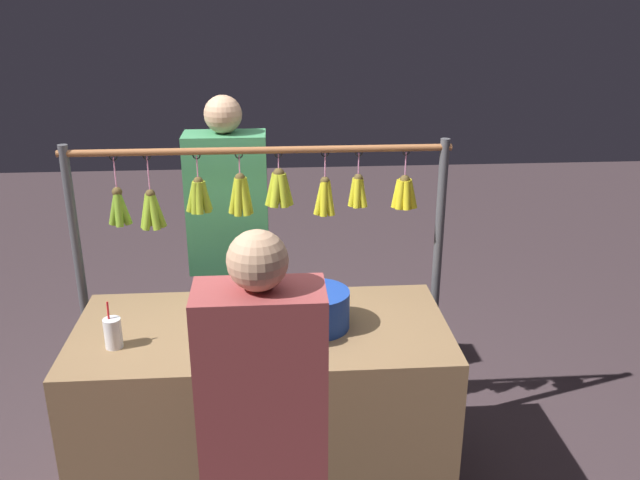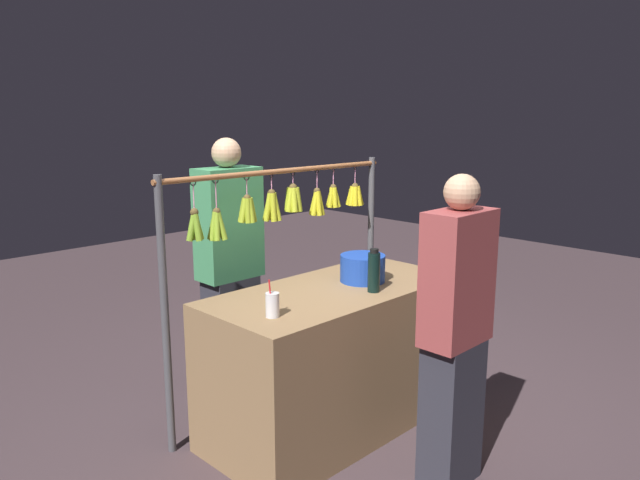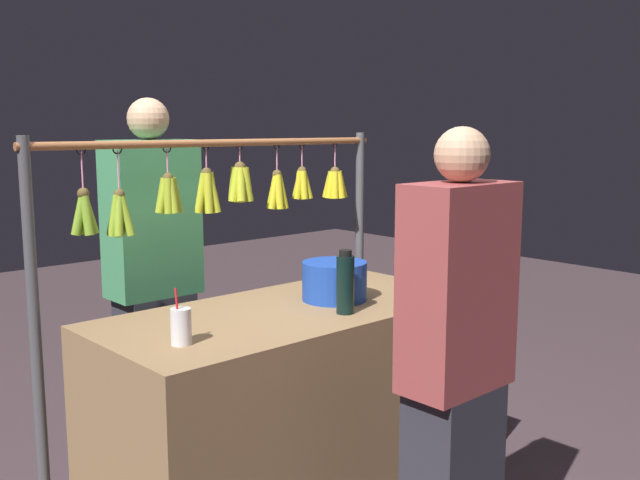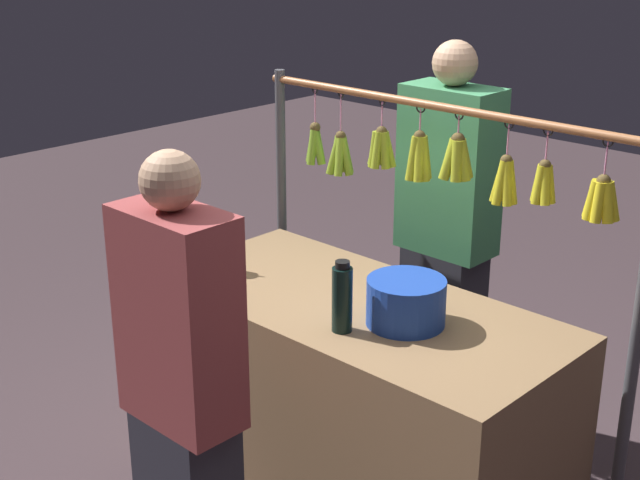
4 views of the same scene
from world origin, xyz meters
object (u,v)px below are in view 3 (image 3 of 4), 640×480
object	(u,v)px
drink_cup	(181,326)
customer_person	(455,378)
blue_bucket	(334,281)
vendor_person	(154,288)
water_bottle	(345,283)

from	to	relation	value
drink_cup	customer_person	xyz separation A→B (m)	(-0.60, 0.69, -0.14)
customer_person	blue_bucket	bearing A→B (deg)	-105.32
vendor_person	customer_person	size ratio (longest dim) A/B	1.08
vendor_person	customer_person	distance (m)	1.61
water_bottle	vendor_person	world-z (taller)	vendor_person
water_bottle	drink_cup	distance (m)	0.70
drink_cup	customer_person	distance (m)	0.93
water_bottle	vendor_person	size ratio (longest dim) A/B	0.15
water_bottle	vendor_person	bearing A→B (deg)	-73.96
blue_bucket	drink_cup	world-z (taller)	drink_cup
water_bottle	blue_bucket	bearing A→B (deg)	-122.84
blue_bucket	customer_person	world-z (taller)	customer_person
vendor_person	customer_person	bearing A→B (deg)	96.69
drink_cup	vendor_person	xyz separation A→B (m)	(-0.41, -0.91, -0.08)
drink_cup	blue_bucket	bearing A→B (deg)	-172.24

